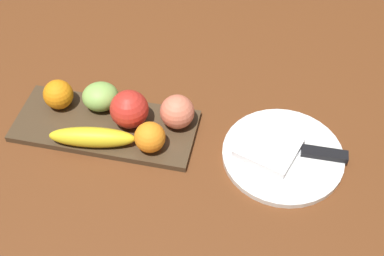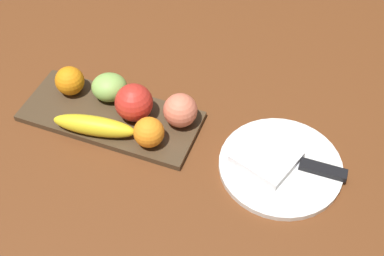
{
  "view_description": "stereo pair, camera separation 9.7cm",
  "coord_description": "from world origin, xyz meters",
  "views": [
    {
      "loc": [
        -0.34,
        0.66,
        0.78
      ],
      "look_at": [
        -0.21,
        0.04,
        0.04
      ],
      "focal_mm": 46.44,
      "sensor_mm": 36.0,
      "label": 1
    },
    {
      "loc": [
        -0.43,
        0.64,
        0.78
      ],
      "look_at": [
        -0.21,
        0.04,
        0.04
      ],
      "focal_mm": 46.44,
      "sensor_mm": 36.0,
      "label": 2
    }
  ],
  "objects": [
    {
      "name": "banana",
      "position": [
        -0.02,
        0.09,
        0.03
      ],
      "size": [
        0.18,
        0.07,
        0.04
      ],
      "primitive_type": "ellipsoid",
      "rotation": [
        0.0,
        0.0,
        0.16
      ],
      "color": "yellow",
      "rests_on": "fruit_tray"
    },
    {
      "name": "orange_near_apple",
      "position": [
        -0.13,
        0.08,
        0.04
      ],
      "size": [
        0.06,
        0.06,
        0.06
      ],
      "primitive_type": "sphere",
      "color": "orange",
      "rests_on": "fruit_tray"
    },
    {
      "name": "knife",
      "position": [
        -0.45,
        0.03,
        0.02
      ],
      "size": [
        0.18,
        0.03,
        0.01
      ],
      "rotation": [
        0.0,
        0.0,
        0.01
      ],
      "color": "silver",
      "rests_on": "dinner_plate"
    },
    {
      "name": "grape_bunch",
      "position": [
        0.0,
        -0.01,
        0.04
      ],
      "size": [
        0.09,
        0.09,
        0.06
      ],
      "primitive_type": "ellipsoid",
      "rotation": [
        0.0,
        0.0,
        0.33
      ],
      "color": "#8AB956",
      "rests_on": "fruit_tray"
    },
    {
      "name": "peach",
      "position": [
        -0.17,
        0.01,
        0.05
      ],
      "size": [
        0.07,
        0.07,
        0.07
      ],
      "primitive_type": "sphere",
      "color": "#E07457",
      "rests_on": "fruit_tray"
    },
    {
      "name": "folded_napkin",
      "position": [
        -0.36,
        0.04,
        0.02
      ],
      "size": [
        0.14,
        0.13,
        0.02
      ],
      "primitive_type": "cube",
      "rotation": [
        0.0,
        0.0,
        -0.33
      ],
      "color": "white",
      "rests_on": "dinner_plate"
    },
    {
      "name": "fruit_tray",
      "position": [
        -0.02,
        0.04,
        0.01
      ],
      "size": [
        0.37,
        0.15,
        0.01
      ],
      "primitive_type": "cube",
      "color": "#453422",
      "rests_on": "ground_plane"
    },
    {
      "name": "dinner_plate",
      "position": [
        -0.39,
        0.04,
        0.01
      ],
      "size": [
        0.24,
        0.24,
        0.01
      ],
      "primitive_type": "cylinder",
      "color": "white",
      "rests_on": "ground_plane"
    },
    {
      "name": "apple",
      "position": [
        -0.07,
        0.02,
        0.05
      ],
      "size": [
        0.08,
        0.08,
        0.08
      ],
      "primitive_type": "sphere",
      "color": "red",
      "rests_on": "fruit_tray"
    },
    {
      "name": "orange_near_banana",
      "position": [
        0.09,
        0.01,
        0.04
      ],
      "size": [
        0.06,
        0.06,
        0.06
      ],
      "primitive_type": "sphere",
      "color": "orange",
      "rests_on": "fruit_tray"
    },
    {
      "name": "ground_plane",
      "position": [
        0.0,
        0.0,
        0.0
      ],
      "size": [
        2.4,
        2.4,
        0.0
      ],
      "primitive_type": "plane",
      "color": "#5F3116"
    }
  ]
}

